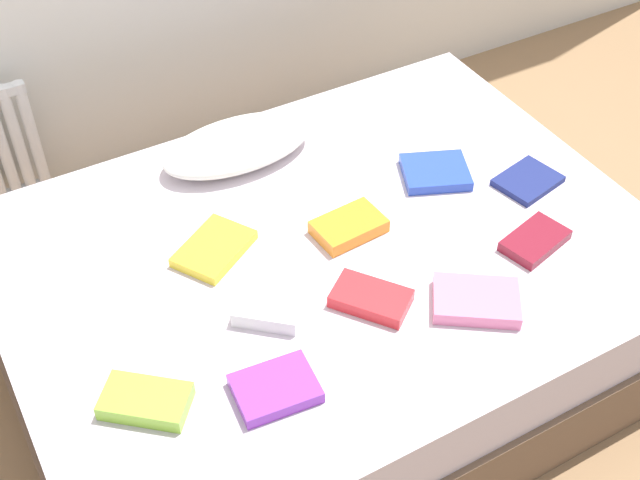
# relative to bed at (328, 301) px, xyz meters

# --- Properties ---
(ground_plane) EXTENTS (8.00, 8.00, 0.00)m
(ground_plane) POSITION_rel_bed_xyz_m (0.00, 0.00, -0.25)
(ground_plane) COLOR #93704C
(bed) EXTENTS (2.00, 1.50, 0.50)m
(bed) POSITION_rel_bed_xyz_m (0.00, 0.00, 0.00)
(bed) COLOR brown
(bed) RESTS_ON ground
(pillow) EXTENTS (0.54, 0.28, 0.10)m
(pillow) POSITION_rel_bed_xyz_m (-0.05, 0.53, 0.31)
(pillow) COLOR white
(pillow) RESTS_ON bed
(textbook_lime) EXTENTS (0.25, 0.24, 0.05)m
(textbook_lime) POSITION_rel_bed_xyz_m (-0.70, -0.29, 0.28)
(textbook_lime) COLOR #8CC638
(textbook_lime) RESTS_ON bed
(textbook_red) EXTENTS (0.23, 0.25, 0.04)m
(textbook_red) POSITION_rel_bed_xyz_m (-0.01, -0.27, 0.27)
(textbook_red) COLOR red
(textbook_red) RESTS_ON bed
(textbook_navy) EXTENTS (0.23, 0.20, 0.02)m
(textbook_navy) POSITION_rel_bed_xyz_m (0.72, -0.07, 0.26)
(textbook_navy) COLOR navy
(textbook_navy) RESTS_ON bed
(textbook_orange) EXTENTS (0.22, 0.16, 0.05)m
(textbook_orange) POSITION_rel_bed_xyz_m (0.09, 0.02, 0.28)
(textbook_orange) COLOR orange
(textbook_orange) RESTS_ON bed
(textbook_pink) EXTENTS (0.29, 0.27, 0.04)m
(textbook_pink) POSITION_rel_bed_xyz_m (0.24, -0.42, 0.27)
(textbook_pink) COLOR pink
(textbook_pink) RESTS_ON bed
(textbook_blue) EXTENTS (0.27, 0.25, 0.04)m
(textbook_blue) POSITION_rel_bed_xyz_m (0.48, 0.11, 0.27)
(textbook_blue) COLOR #2847B7
(textbook_blue) RESTS_ON bed
(textbook_white) EXTENTS (0.23, 0.22, 0.05)m
(textbook_white) POSITION_rel_bed_xyz_m (-0.28, -0.16, 0.28)
(textbook_white) COLOR white
(textbook_white) RESTS_ON bed
(textbook_maroon) EXTENTS (0.23, 0.17, 0.03)m
(textbook_maroon) POSITION_rel_bed_xyz_m (0.55, -0.31, 0.27)
(textbook_maroon) COLOR maroon
(textbook_maroon) RESTS_ON bed
(textbook_yellow) EXTENTS (0.29, 0.26, 0.03)m
(textbook_yellow) POSITION_rel_bed_xyz_m (-0.32, 0.14, 0.27)
(textbook_yellow) COLOR yellow
(textbook_yellow) RESTS_ON bed
(textbook_purple) EXTENTS (0.23, 0.18, 0.04)m
(textbook_purple) POSITION_rel_bed_xyz_m (-0.39, -0.41, 0.27)
(textbook_purple) COLOR purple
(textbook_purple) RESTS_ON bed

